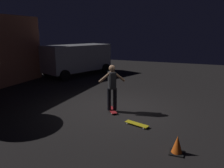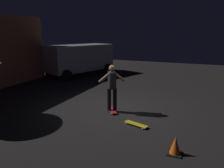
# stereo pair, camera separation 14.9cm
# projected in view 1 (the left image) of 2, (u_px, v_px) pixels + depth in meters

# --- Properties ---
(ground_plane) EXTENTS (28.00, 28.00, 0.00)m
(ground_plane) POSITION_uv_depth(u_px,v_px,m) (118.00, 109.00, 8.28)
(ground_plane) COLOR black
(parked_van) EXTENTS (4.98, 3.58, 2.03)m
(parked_van) POSITION_uv_depth(u_px,v_px,m) (77.00, 58.00, 14.75)
(parked_van) COLOR #B2B2B7
(parked_van) RESTS_ON ground_plane
(skateboard_ridden) EXTENTS (0.75, 0.62, 0.07)m
(skateboard_ridden) POSITION_uv_depth(u_px,v_px,m) (112.00, 110.00, 8.02)
(skateboard_ridden) COLOR #AD1E23
(skateboard_ridden) RESTS_ON ground_plane
(skateboard_spare) EXTENTS (0.42, 0.80, 0.07)m
(skateboard_spare) POSITION_uv_depth(u_px,v_px,m) (137.00, 124.00, 6.80)
(skateboard_spare) COLOR gold
(skateboard_spare) RESTS_ON ground_plane
(skater) EXTENTS (0.64, 0.85, 1.67)m
(skater) POSITION_uv_depth(u_px,v_px,m) (112.00, 84.00, 7.79)
(skater) COLOR black
(skater) RESTS_ON skateboard_ridden
(traffic_cone) EXTENTS (0.34, 0.34, 0.46)m
(traffic_cone) POSITION_uv_depth(u_px,v_px,m) (177.00, 145.00, 5.21)
(traffic_cone) COLOR black
(traffic_cone) RESTS_ON ground_plane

